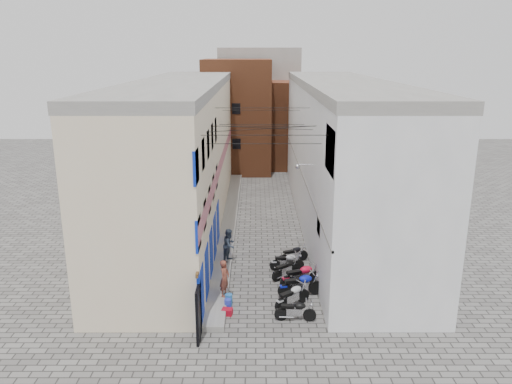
{
  "coord_description": "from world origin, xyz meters",
  "views": [
    {
      "loc": [
        -0.35,
        -17.35,
        10.66
      ],
      "look_at": [
        -0.34,
        9.74,
        3.0
      ],
      "focal_mm": 35.0,
      "sensor_mm": 36.0,
      "label": 1
    }
  ],
  "objects_px": {
    "motorcycle_a": "(295,310)",
    "red_crate": "(227,312)",
    "motorcycle_c": "(301,284)",
    "water_jug_far": "(229,299)",
    "motorcycle_f": "(287,261)",
    "motorcycle_b": "(292,295)",
    "motorcycle_e": "(286,268)",
    "water_jug_near": "(228,304)",
    "person_a": "(225,278)",
    "motorcycle_g": "(294,253)",
    "motorcycle_d": "(302,275)",
    "person_b": "(229,245)"
  },
  "relations": [
    {
      "from": "motorcycle_a",
      "to": "red_crate",
      "type": "relative_size",
      "value": 3.93
    },
    {
      "from": "motorcycle_c",
      "to": "person_a",
      "type": "bearing_deg",
      "value": -96.06
    },
    {
      "from": "motorcycle_b",
      "to": "person_b",
      "type": "xyz_separation_m",
      "value": [
        -2.93,
        4.43,
        0.55
      ]
    },
    {
      "from": "person_b",
      "to": "water_jug_near",
      "type": "height_order",
      "value": "person_b"
    },
    {
      "from": "person_a",
      "to": "water_jug_near",
      "type": "relative_size",
      "value": 3.56
    },
    {
      "from": "water_jug_near",
      "to": "red_crate",
      "type": "relative_size",
      "value": 1.07
    },
    {
      "from": "motorcycle_g",
      "to": "motorcycle_e",
      "type": "bearing_deg",
      "value": -41.94
    },
    {
      "from": "motorcycle_f",
      "to": "red_crate",
      "type": "height_order",
      "value": "motorcycle_f"
    },
    {
      "from": "water_jug_near",
      "to": "water_jug_far",
      "type": "distance_m",
      "value": 0.41
    },
    {
      "from": "motorcycle_e",
      "to": "water_jug_far",
      "type": "distance_m",
      "value": 3.8
    },
    {
      "from": "motorcycle_c",
      "to": "water_jug_far",
      "type": "height_order",
      "value": "motorcycle_c"
    },
    {
      "from": "motorcycle_c",
      "to": "motorcycle_g",
      "type": "bearing_deg",
      "value": 167.51
    },
    {
      "from": "motorcycle_e",
      "to": "person_a",
      "type": "bearing_deg",
      "value": -90.8
    },
    {
      "from": "motorcycle_b",
      "to": "water_jug_near",
      "type": "xyz_separation_m",
      "value": [
        -2.78,
        -0.21,
        -0.32
      ]
    },
    {
      "from": "motorcycle_b",
      "to": "motorcycle_f",
      "type": "relative_size",
      "value": 1.1
    },
    {
      "from": "water_jug_near",
      "to": "motorcycle_c",
      "type": "bearing_deg",
      "value": 20.45
    },
    {
      "from": "motorcycle_a",
      "to": "motorcycle_d",
      "type": "xyz_separation_m",
      "value": [
        0.52,
        3.03,
        0.13
      ]
    },
    {
      "from": "motorcycle_a",
      "to": "water_jug_near",
      "type": "xyz_separation_m",
      "value": [
        -2.82,
        0.93,
        -0.26
      ]
    },
    {
      "from": "motorcycle_e",
      "to": "person_b",
      "type": "distance_m",
      "value": 3.28
    },
    {
      "from": "motorcycle_a",
      "to": "water_jug_far",
      "type": "bearing_deg",
      "value": -112.31
    },
    {
      "from": "motorcycle_b",
      "to": "motorcycle_g",
      "type": "relative_size",
      "value": 1.12
    },
    {
      "from": "motorcycle_b",
      "to": "motorcycle_e",
      "type": "relative_size",
      "value": 1.07
    },
    {
      "from": "motorcycle_g",
      "to": "motorcycle_b",
      "type": "bearing_deg",
      "value": -31.82
    },
    {
      "from": "motorcycle_d",
      "to": "person_b",
      "type": "xyz_separation_m",
      "value": [
        -3.49,
        2.54,
        0.48
      ]
    },
    {
      "from": "water_jug_far",
      "to": "red_crate",
      "type": "distance_m",
      "value": 0.87
    },
    {
      "from": "person_a",
      "to": "person_b",
      "type": "distance_m",
      "value": 3.85
    },
    {
      "from": "motorcycle_b",
      "to": "motorcycle_f",
      "type": "distance_m",
      "value": 3.78
    },
    {
      "from": "motorcycle_a",
      "to": "motorcycle_d",
      "type": "relative_size",
      "value": 0.8
    },
    {
      "from": "motorcycle_g",
      "to": "water_jug_far",
      "type": "xyz_separation_m",
      "value": [
        -3.16,
        -4.54,
        -0.25
      ]
    },
    {
      "from": "motorcycle_e",
      "to": "person_a",
      "type": "xyz_separation_m",
      "value": [
        -2.86,
        -2.31,
        0.56
      ]
    },
    {
      "from": "motorcycle_e",
      "to": "red_crate",
      "type": "relative_size",
      "value": 4.12
    },
    {
      "from": "motorcycle_g",
      "to": "water_jug_far",
      "type": "distance_m",
      "value": 5.54
    },
    {
      "from": "motorcycle_a",
      "to": "motorcycle_g",
      "type": "bearing_deg",
      "value": 179.82
    },
    {
      "from": "motorcycle_e",
      "to": "red_crate",
      "type": "bearing_deg",
      "value": -76.91
    },
    {
      "from": "person_a",
      "to": "motorcycle_b",
      "type": "bearing_deg",
      "value": -81.61
    },
    {
      "from": "motorcycle_f",
      "to": "motorcycle_d",
      "type": "bearing_deg",
      "value": 12.3
    },
    {
      "from": "motorcycle_a",
      "to": "water_jug_far",
      "type": "xyz_separation_m",
      "value": [
        -2.8,
        1.34,
        -0.25
      ]
    },
    {
      "from": "person_a",
      "to": "motorcycle_f",
      "type": "bearing_deg",
      "value": -23.14
    },
    {
      "from": "motorcycle_a",
      "to": "water_jug_near",
      "type": "bearing_deg",
      "value": -104.96
    },
    {
      "from": "water_jug_near",
      "to": "water_jug_far",
      "type": "bearing_deg",
      "value": 86.97
    },
    {
      "from": "motorcycle_a",
      "to": "motorcycle_e",
      "type": "bearing_deg",
      "value": -174.8
    },
    {
      "from": "person_b",
      "to": "motorcycle_d",
      "type": "bearing_deg",
      "value": -101.12
    },
    {
      "from": "motorcycle_g",
      "to": "motorcycle_f",
      "type": "bearing_deg",
      "value": -50.0
    },
    {
      "from": "motorcycle_g",
      "to": "water_jug_near",
      "type": "bearing_deg",
      "value": -59.7
    },
    {
      "from": "motorcycle_d",
      "to": "person_a",
      "type": "distance_m",
      "value": 3.77
    },
    {
      "from": "motorcycle_f",
      "to": "red_crate",
      "type": "relative_size",
      "value": 4.0
    },
    {
      "from": "water_jug_near",
      "to": "person_a",
      "type": "bearing_deg",
      "value": 102.01
    },
    {
      "from": "motorcycle_a",
      "to": "person_a",
      "type": "xyz_separation_m",
      "value": [
        -2.99,
        1.72,
        0.59
      ]
    },
    {
      "from": "motorcycle_a",
      "to": "red_crate",
      "type": "height_order",
      "value": "motorcycle_a"
    },
    {
      "from": "motorcycle_b",
      "to": "person_b",
      "type": "relative_size",
      "value": 1.12
    }
  ]
}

